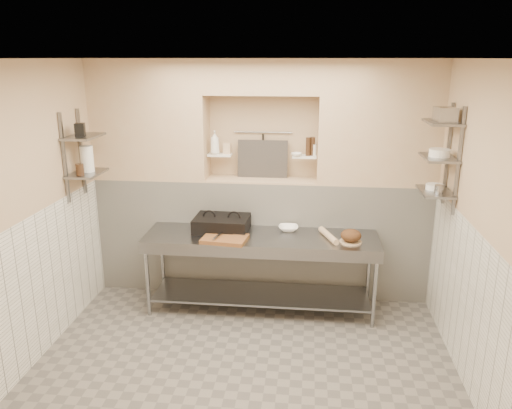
# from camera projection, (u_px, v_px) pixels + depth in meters

# --- Properties ---
(floor) EXTENTS (4.00, 3.90, 0.10)m
(floor) POSITION_uv_depth(u_px,v_px,m) (243.00, 374.00, 4.69)
(floor) COLOR slate
(floor) RESTS_ON ground
(ceiling) EXTENTS (4.00, 3.90, 0.10)m
(ceiling) POSITION_uv_depth(u_px,v_px,m) (240.00, 52.00, 3.86)
(ceiling) COLOR silver
(ceiling) RESTS_ON ground
(wall_left) EXTENTS (0.10, 3.90, 2.80)m
(wall_left) POSITION_uv_depth(u_px,v_px,m) (17.00, 220.00, 4.49)
(wall_left) COLOR tan
(wall_left) RESTS_ON ground
(wall_right) EXTENTS (0.10, 3.90, 2.80)m
(wall_right) POSITION_uv_depth(u_px,v_px,m) (491.00, 237.00, 4.06)
(wall_right) COLOR tan
(wall_right) RESTS_ON ground
(wall_back) EXTENTS (4.00, 0.10, 2.80)m
(wall_back) POSITION_uv_depth(u_px,v_px,m) (264.00, 176.00, 6.18)
(wall_back) COLOR tan
(wall_back) RESTS_ON ground
(wall_front) EXTENTS (4.00, 0.10, 2.80)m
(wall_front) POSITION_uv_depth(u_px,v_px,m) (185.00, 366.00, 2.37)
(wall_front) COLOR tan
(wall_front) RESTS_ON ground
(backwall_lower) EXTENTS (4.00, 0.40, 1.40)m
(backwall_lower) POSITION_uv_depth(u_px,v_px,m) (262.00, 236.00, 6.14)
(backwall_lower) COLOR white
(backwall_lower) RESTS_ON floor
(alcove_sill) EXTENTS (1.30, 0.40, 0.02)m
(alcove_sill) POSITION_uv_depth(u_px,v_px,m) (262.00, 180.00, 5.94)
(alcove_sill) COLOR tan
(alcove_sill) RESTS_ON backwall_lower
(backwall_pillar_left) EXTENTS (1.35, 0.40, 1.40)m
(backwall_pillar_left) POSITION_uv_depth(u_px,v_px,m) (150.00, 120.00, 5.88)
(backwall_pillar_left) COLOR tan
(backwall_pillar_left) RESTS_ON backwall_lower
(backwall_pillar_right) EXTENTS (1.35, 0.40, 1.40)m
(backwall_pillar_right) POSITION_uv_depth(u_px,v_px,m) (379.00, 123.00, 5.61)
(backwall_pillar_right) COLOR tan
(backwall_pillar_right) RESTS_ON backwall_lower
(backwall_header) EXTENTS (1.30, 0.40, 0.40)m
(backwall_header) POSITION_uv_depth(u_px,v_px,m) (262.00, 77.00, 5.60)
(backwall_header) COLOR tan
(backwall_header) RESTS_ON backwall_lower
(wainscot_left) EXTENTS (0.02, 3.90, 1.40)m
(wainscot_left) POSITION_uv_depth(u_px,v_px,m) (33.00, 291.00, 4.68)
(wainscot_left) COLOR white
(wainscot_left) RESTS_ON floor
(wainscot_right) EXTENTS (0.02, 3.90, 1.40)m
(wainscot_right) POSITION_uv_depth(u_px,v_px,m) (473.00, 314.00, 4.27)
(wainscot_right) COLOR white
(wainscot_right) RESTS_ON floor
(alcove_shelf_left) EXTENTS (0.28, 0.16, 0.02)m
(alcove_shelf_left) POSITION_uv_depth(u_px,v_px,m) (220.00, 155.00, 5.91)
(alcove_shelf_left) COLOR white
(alcove_shelf_left) RESTS_ON backwall_lower
(alcove_shelf_right) EXTENTS (0.28, 0.16, 0.02)m
(alcove_shelf_right) POSITION_uv_depth(u_px,v_px,m) (304.00, 156.00, 5.81)
(alcove_shelf_right) COLOR white
(alcove_shelf_right) RESTS_ON backwall_lower
(utensil_rail) EXTENTS (0.70, 0.02, 0.02)m
(utensil_rail) POSITION_uv_depth(u_px,v_px,m) (263.00, 132.00, 5.95)
(utensil_rail) COLOR gray
(utensil_rail) RESTS_ON wall_back
(hanging_steel) EXTENTS (0.02, 0.02, 0.30)m
(hanging_steel) POSITION_uv_depth(u_px,v_px,m) (263.00, 147.00, 5.98)
(hanging_steel) COLOR black
(hanging_steel) RESTS_ON utensil_rail
(splash_panel) EXTENTS (0.60, 0.08, 0.45)m
(splash_panel) POSITION_uv_depth(u_px,v_px,m) (263.00, 159.00, 5.97)
(splash_panel) COLOR #383330
(splash_panel) RESTS_ON alcove_sill
(shelf_rail_left_a) EXTENTS (0.03, 0.03, 0.95)m
(shelf_rail_left_a) POSITION_uv_depth(u_px,v_px,m) (81.00, 152.00, 5.56)
(shelf_rail_left_a) COLOR slate
(shelf_rail_left_a) RESTS_ON wall_left
(shelf_rail_left_b) EXTENTS (0.03, 0.03, 0.95)m
(shelf_rail_left_b) POSITION_uv_depth(u_px,v_px,m) (64.00, 158.00, 5.18)
(shelf_rail_left_b) COLOR slate
(shelf_rail_left_b) RESTS_ON wall_left
(wall_shelf_left_lower) EXTENTS (0.30, 0.50, 0.02)m
(wall_shelf_left_lower) POSITION_uv_depth(u_px,v_px,m) (87.00, 173.00, 5.41)
(wall_shelf_left_lower) COLOR slate
(wall_shelf_left_lower) RESTS_ON wall_left
(wall_shelf_left_upper) EXTENTS (0.30, 0.50, 0.03)m
(wall_shelf_left_upper) POSITION_uv_depth(u_px,v_px,m) (83.00, 137.00, 5.30)
(wall_shelf_left_upper) COLOR slate
(wall_shelf_left_upper) RESTS_ON wall_left
(shelf_rail_right_a) EXTENTS (0.03, 0.03, 1.05)m
(shelf_rail_right_a) POSITION_uv_depth(u_px,v_px,m) (448.00, 154.00, 5.13)
(shelf_rail_right_a) COLOR slate
(shelf_rail_right_a) RESTS_ON wall_right
(shelf_rail_right_b) EXTENTS (0.03, 0.03, 1.05)m
(shelf_rail_right_b) POSITION_uv_depth(u_px,v_px,m) (459.00, 162.00, 4.75)
(shelf_rail_right_b) COLOR slate
(shelf_rail_right_b) RESTS_ON wall_right
(wall_shelf_right_lower) EXTENTS (0.30, 0.50, 0.02)m
(wall_shelf_right_lower) POSITION_uv_depth(u_px,v_px,m) (435.00, 192.00, 5.06)
(wall_shelf_right_lower) COLOR slate
(wall_shelf_right_lower) RESTS_ON wall_right
(wall_shelf_right_mid) EXTENTS (0.30, 0.50, 0.02)m
(wall_shelf_right_mid) POSITION_uv_depth(u_px,v_px,m) (439.00, 158.00, 4.96)
(wall_shelf_right_mid) COLOR slate
(wall_shelf_right_mid) RESTS_ON wall_right
(wall_shelf_right_upper) EXTENTS (0.30, 0.50, 0.03)m
(wall_shelf_right_upper) POSITION_uv_depth(u_px,v_px,m) (443.00, 122.00, 4.86)
(wall_shelf_right_upper) COLOR slate
(wall_shelf_right_upper) RESTS_ON wall_right
(prep_table) EXTENTS (2.60, 0.70, 0.90)m
(prep_table) POSITION_uv_depth(u_px,v_px,m) (261.00, 258.00, 5.61)
(prep_table) COLOR gray
(prep_table) RESTS_ON floor
(panini_press) EXTENTS (0.62, 0.46, 0.17)m
(panini_press) POSITION_uv_depth(u_px,v_px,m) (222.00, 224.00, 5.69)
(panini_press) COLOR black
(panini_press) RESTS_ON prep_table
(cutting_board) EXTENTS (0.51, 0.39, 0.04)m
(cutting_board) POSITION_uv_depth(u_px,v_px,m) (225.00, 239.00, 5.40)
(cutting_board) COLOR brown
(cutting_board) RESTS_ON prep_table
(knife_blade) EXTENTS (0.26, 0.07, 0.01)m
(knife_blade) POSITION_uv_depth(u_px,v_px,m) (233.00, 234.00, 5.48)
(knife_blade) COLOR gray
(knife_blade) RESTS_ON cutting_board
(tongs) EXTENTS (0.09, 0.29, 0.03)m
(tongs) POSITION_uv_depth(u_px,v_px,m) (219.00, 235.00, 5.41)
(tongs) COLOR gray
(tongs) RESTS_ON cutting_board
(mixing_bowl) EXTENTS (0.24, 0.24, 0.06)m
(mixing_bowl) POSITION_uv_depth(u_px,v_px,m) (288.00, 228.00, 5.71)
(mixing_bowl) COLOR white
(mixing_bowl) RESTS_ON prep_table
(rolling_pin) EXTENTS (0.22, 0.44, 0.07)m
(rolling_pin) POSITION_uv_depth(u_px,v_px,m) (329.00, 236.00, 5.46)
(rolling_pin) COLOR tan
(rolling_pin) RESTS_ON prep_table
(bread_board) EXTENTS (0.24, 0.24, 0.01)m
(bread_board) POSITION_uv_depth(u_px,v_px,m) (351.00, 242.00, 5.35)
(bread_board) COLOR tan
(bread_board) RESTS_ON prep_table
(bread_loaf) EXTENTS (0.22, 0.22, 0.13)m
(bread_loaf) POSITION_uv_depth(u_px,v_px,m) (351.00, 235.00, 5.33)
(bread_loaf) COLOR #4C2D19
(bread_loaf) RESTS_ON bread_board
(bottle_soap) EXTENTS (0.13, 0.13, 0.28)m
(bottle_soap) POSITION_uv_depth(u_px,v_px,m) (215.00, 143.00, 5.83)
(bottle_soap) COLOR white
(bottle_soap) RESTS_ON alcove_shelf_left
(jar_alcove) EXTENTS (0.08, 0.08, 0.13)m
(jar_alcove) POSITION_uv_depth(u_px,v_px,m) (227.00, 148.00, 5.90)
(jar_alcove) COLOR tan
(jar_alcove) RESTS_ON alcove_shelf_left
(bowl_alcove) EXTENTS (0.16, 0.16, 0.04)m
(bowl_alcove) POSITION_uv_depth(u_px,v_px,m) (296.00, 154.00, 5.76)
(bowl_alcove) COLOR white
(bowl_alcove) RESTS_ON alcove_shelf_right
(condiment_a) EXTENTS (0.06, 0.06, 0.21)m
(condiment_a) POSITION_uv_depth(u_px,v_px,m) (312.00, 146.00, 5.78)
(condiment_a) COLOR #321F12
(condiment_a) RESTS_ON alcove_shelf_right
(condiment_b) EXTENTS (0.05, 0.05, 0.21)m
(condiment_b) POSITION_uv_depth(u_px,v_px,m) (308.00, 147.00, 5.75)
(condiment_b) COLOR #321F12
(condiment_b) RESTS_ON alcove_shelf_right
(condiment_c) EXTENTS (0.08, 0.08, 0.13)m
(condiment_c) POSITION_uv_depth(u_px,v_px,m) (313.00, 150.00, 5.80)
(condiment_c) COLOR white
(condiment_c) RESTS_ON alcove_shelf_right
(jug_left) EXTENTS (0.14, 0.14, 0.28)m
(jug_left) POSITION_uv_depth(u_px,v_px,m) (87.00, 159.00, 5.40)
(jug_left) COLOR white
(jug_left) RESTS_ON wall_shelf_left_lower
(jar_left) EXTENTS (0.08, 0.08, 0.12)m
(jar_left) POSITION_uv_depth(u_px,v_px,m) (80.00, 170.00, 5.24)
(jar_left) COLOR #321F12
(jar_left) RESTS_ON wall_shelf_left_lower
(box_left_upper) EXTENTS (0.12, 0.12, 0.14)m
(box_left_upper) POSITION_uv_depth(u_px,v_px,m) (80.00, 130.00, 5.21)
(box_left_upper) COLOR black
(box_left_upper) RESTS_ON wall_shelf_left_upper
(bowl_right) EXTENTS (0.18, 0.18, 0.05)m
(bowl_right) POSITION_uv_depth(u_px,v_px,m) (435.00, 187.00, 5.09)
(bowl_right) COLOR white
(bowl_right) RESTS_ON wall_shelf_right_lower
(canister_right) EXTENTS (0.09, 0.09, 0.09)m
(canister_right) POSITION_uv_depth(u_px,v_px,m) (439.00, 189.00, 4.92)
(canister_right) COLOR gray
(canister_right) RESTS_ON wall_shelf_right_lower
(bowl_right_mid) EXTENTS (0.21, 0.21, 0.08)m
(bowl_right_mid) POSITION_uv_depth(u_px,v_px,m) (440.00, 153.00, 4.94)
(bowl_right_mid) COLOR white
(bowl_right_mid) RESTS_ON wall_shelf_right_mid
(basket_right) EXTENTS (0.20, 0.23, 0.14)m
(basket_right) POSITION_uv_depth(u_px,v_px,m) (445.00, 115.00, 4.78)
(basket_right) COLOR gray
(basket_right) RESTS_ON wall_shelf_right_upper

